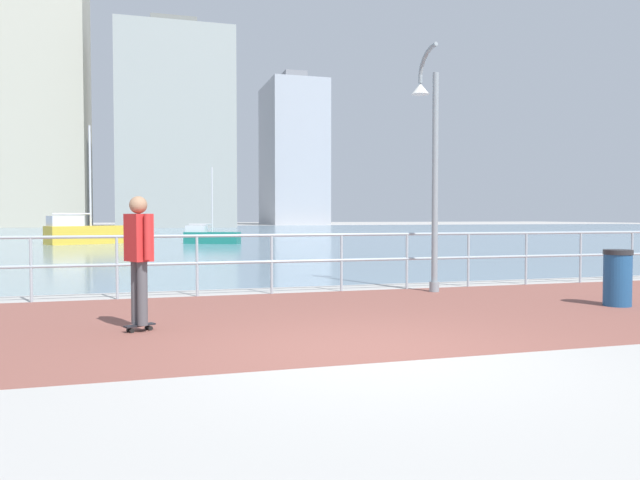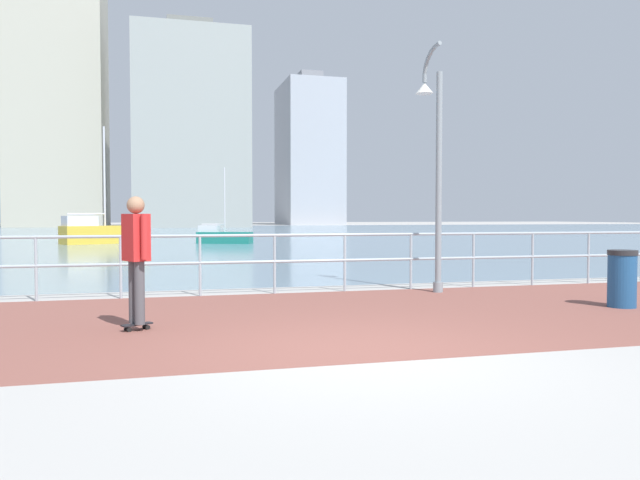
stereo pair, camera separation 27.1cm
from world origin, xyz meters
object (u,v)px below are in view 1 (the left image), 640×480
at_px(skateboarder, 139,250).
at_px(sailboat_teal, 88,233).
at_px(sailboat_gray, 210,236).
at_px(trash_bin, 618,278).
at_px(lamppost, 430,155).

height_order(skateboarder, sailboat_teal, sailboat_teal).
distance_m(sailboat_gray, sailboat_teal, 6.57).
bearing_deg(skateboarder, trash_bin, 0.92).
distance_m(skateboarder, trash_bin, 7.57).
bearing_deg(sailboat_teal, skateboarder, -84.34).
xyz_separation_m(lamppost, skateboarder, (-5.51, -2.87, -1.63)).
bearing_deg(skateboarder, sailboat_gray, 81.78).
bearing_deg(skateboarder, lamppost, 27.50).
height_order(skateboarder, sailboat_gray, sailboat_gray).
height_order(trash_bin, sailboat_teal, sailboat_teal).
height_order(trash_bin, sailboat_gray, sailboat_gray).
bearing_deg(trash_bin, sailboat_teal, 110.78).
height_order(lamppost, trash_bin, lamppost).
bearing_deg(trash_bin, sailboat_gray, 98.72).
relative_size(skateboarder, trash_bin, 1.86).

